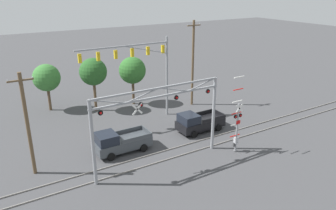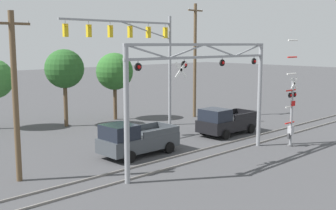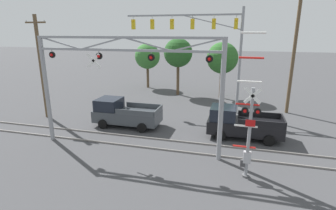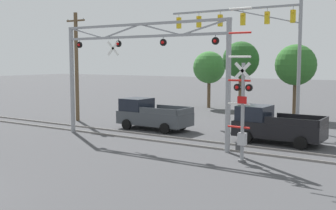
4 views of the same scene
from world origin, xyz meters
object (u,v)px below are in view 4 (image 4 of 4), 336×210
crossing_gantry (140,63)px  background_tree_beyond_span (209,68)px  background_tree_far_right_verge (296,65)px  crossing_signal_mast (242,110)px  pickup_truck_following (274,126)px  background_tree_far_left_verge (241,60)px  utility_pole_left (77,65)px  traffic_signal_span (260,36)px  pickup_truck_lead (151,115)px

crossing_gantry → background_tree_beyond_span: (-4.82, 17.46, -0.52)m
background_tree_far_right_verge → crossing_signal_mast: bearing=-81.6°
pickup_truck_following → background_tree_far_left_verge: background_tree_far_left_verge is taller
utility_pole_left → background_tree_far_left_verge: utility_pole_left is taller
traffic_signal_span → background_tree_beyond_span: 11.98m
background_tree_far_right_verge → background_tree_far_left_verge: bearing=177.2°
crossing_gantry → utility_pole_left: bearing=156.4°
crossing_signal_mast → traffic_signal_span: 11.89m
background_tree_far_left_verge → pickup_truck_lead: bearing=-98.7°
background_tree_far_left_verge → background_tree_beyond_span: bearing=147.7°
pickup_truck_following → background_tree_beyond_span: size_ratio=0.88×
crossing_signal_mast → pickup_truck_following: crossing_signal_mast is taller
crossing_gantry → background_tree_far_right_verge: bearing=72.5°
crossing_gantry → traffic_signal_span: traffic_signal_span is taller
pickup_truck_following → background_tree_beyond_span: bearing=129.5°
crossing_signal_mast → pickup_truck_following: (-0.29, 5.18, -1.43)m
crossing_signal_mast → background_tree_far_right_verge: 16.14m
background_tree_beyond_span → background_tree_far_right_verge: (9.33, -3.12, 0.31)m
traffic_signal_span → background_tree_beyond_span: traffic_signal_span is taller
crossing_gantry → pickup_truck_lead: bearing=117.5°
crossing_gantry → background_tree_far_right_verge: size_ratio=1.90×
utility_pole_left → background_tree_far_left_verge: bearing=50.4°
pickup_truck_following → background_tree_beyond_span: (-11.39, 13.80, 2.97)m
traffic_signal_span → background_tree_far_right_verge: size_ratio=1.71×
crossing_signal_mast → pickup_truck_lead: crossing_signal_mast is taller
traffic_signal_span → background_tree_far_right_verge: bearing=79.1°
background_tree_beyond_span → background_tree_far_left_verge: 5.45m
background_tree_far_right_verge → pickup_truck_lead: bearing=-121.2°
pickup_truck_following → crossing_signal_mast: bearing=-86.8°
crossing_gantry → background_tree_beyond_span: crossing_gantry is taller
background_tree_beyond_span → background_tree_far_right_verge: 9.84m
pickup_truck_following → background_tree_far_right_verge: (-2.06, 10.68, 3.28)m
pickup_truck_following → background_tree_far_right_verge: background_tree_far_right_verge is taller
background_tree_beyond_span → pickup_truck_lead: bearing=-78.1°
utility_pole_left → background_tree_beyond_span: size_ratio=1.49×
background_tree_beyond_span → crossing_gantry: bearing=-74.6°
utility_pole_left → background_tree_far_left_verge: size_ratio=1.31×
background_tree_beyond_span → background_tree_far_left_verge: background_tree_far_left_verge is taller
utility_pole_left → background_tree_beyond_span: bearing=72.7°
crossing_signal_mast → background_tree_beyond_span: (-11.68, 18.98, 1.53)m
crossing_signal_mast → utility_pole_left: 16.91m
pickup_truck_lead → background_tree_beyond_span: size_ratio=0.90×
traffic_signal_span → background_tree_beyond_span: bearing=135.3°
crossing_signal_mast → utility_pole_left: bearing=161.0°
crossing_gantry → pickup_truck_lead: crossing_gantry is taller
pickup_truck_following → utility_pole_left: size_ratio=0.59×
pickup_truck_lead → pickup_truck_following: same height
pickup_truck_following → utility_pole_left: bearing=178.9°
pickup_truck_lead → pickup_truck_following: (8.50, -0.04, -0.00)m
background_tree_beyond_span → background_tree_far_right_verge: size_ratio=0.94×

